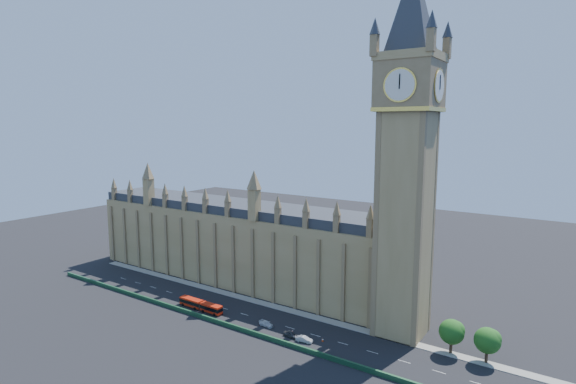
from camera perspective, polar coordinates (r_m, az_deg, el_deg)
The scene contains 15 objects.
ground at distance 134.22m, azimuth -4.18°, elevation -15.61°, with size 400.00×400.00×0.00m, color black.
palace_westminster at distance 160.71m, azimuth -6.50°, elevation -6.32°, with size 120.00×20.00×28.00m.
elizabeth_tower at distance 116.78m, azimuth 15.02°, elevation 8.11°, with size 20.59×20.59×105.00m.
bridge_parapet at distance 127.64m, azimuth -6.77°, elevation -16.67°, with size 160.00×0.60×1.20m, color #1E4C2D.
kerb_north at distance 141.18m, azimuth -1.75°, elevation -14.30°, with size 160.00×3.00×0.16m, color gray.
tree_east_near at distance 119.69m, azimuth 20.19°, elevation -16.27°, with size 6.00×6.00×8.50m.
tree_east_far at distance 118.39m, azimuth 24.12°, elevation -16.78°, with size 6.00×6.00×8.50m.
red_bus at distance 140.77m, azimuth -11.04°, elevation -13.94°, with size 15.94×2.72×2.70m.
car_grey at distance 122.73m, azimuth 0.38°, elevation -17.62°, with size 1.74×4.33×1.47m, color #383A3E.
car_silver at distance 120.35m, azimuth 2.07°, elevation -18.18°, with size 1.53×4.40×1.45m, color #A8ACB0.
car_white at distance 128.60m, azimuth -2.79°, elevation -16.40°, with size 1.80×4.42×1.28m, color silver.
cone_a at distance 125.08m, azimuth 0.49°, elevation -17.31°, with size 0.45×0.45×0.64m.
cone_b at distance 121.04m, azimuth 4.43°, elevation -18.21°, with size 0.65×0.65×0.80m.
cone_c at distance 122.98m, azimuth 0.84°, elevation -17.75°, with size 0.54×0.54×0.75m.
cone_d at distance 125.34m, azimuth 0.58°, elevation -17.24°, with size 0.54×0.54×0.65m.
Camera 1 is at (75.48, -96.61, 54.64)m, focal length 28.00 mm.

